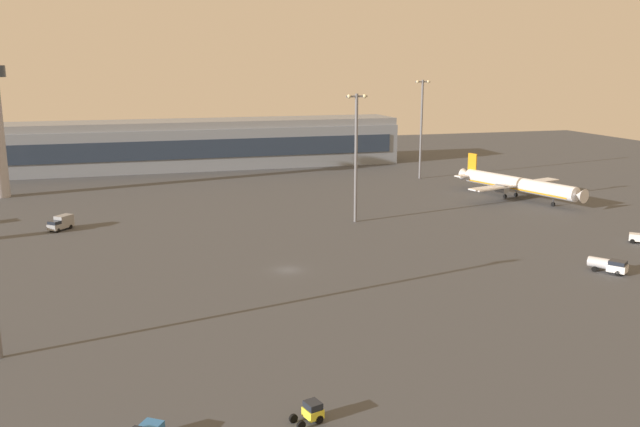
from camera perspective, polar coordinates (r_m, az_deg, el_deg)
name	(u,v)px	position (r m, az deg, el deg)	size (l,w,h in m)	color
ground_plane	(288,270)	(115.72, -2.77, -4.86)	(416.00, 416.00, 0.00)	#424449
terminal_building	(174,145)	(234.65, -12.45, 5.77)	(156.46, 22.40, 16.40)	gray
airplane_far_stand	(517,184)	(183.90, 16.54, 2.42)	(31.07, 39.53, 10.38)	white
catering_truck	(61,223)	(153.59, -21.33, -0.74)	(5.41, 5.85, 3.05)	gray
pushback_tug	(312,411)	(68.75, -0.72, -16.62)	(3.46, 2.60, 2.05)	yellow
fuel_truck	(609,265)	(124.06, 23.54, -4.06)	(5.35, 6.35, 2.35)	white
apron_light_central	(421,124)	(209.54, 8.70, 7.62)	(4.80, 0.90, 30.48)	slate
apron_light_east	(356,151)	(148.21, 3.11, 5.41)	(4.80, 0.90, 28.71)	slate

